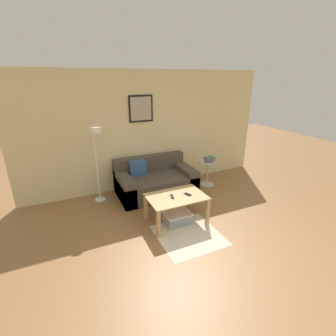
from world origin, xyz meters
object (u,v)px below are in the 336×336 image
at_px(storage_bin, 177,217).
at_px(couch, 155,181).
at_px(floor_lamp, 96,148).
at_px(remote_control, 172,196).
at_px(side_table, 208,171).
at_px(cell_phone, 188,194).
at_px(book_stack, 209,159).
at_px(coffee_table, 176,201).

bearing_deg(storage_bin, couch, 86.12).
distance_m(couch, floor_lamp, 1.47).
relative_size(storage_bin, floor_lamp, 0.30).
xyz_separation_m(couch, remote_control, (-0.17, -1.21, 0.24)).
distance_m(couch, remote_control, 1.25).
distance_m(side_table, remote_control, 1.83).
distance_m(remote_control, cell_phone, 0.28).
bearing_deg(couch, book_stack, -5.18).
bearing_deg(coffee_table, floor_lamp, 132.58).
xyz_separation_m(side_table, cell_phone, (-1.17, -1.14, 0.16)).
xyz_separation_m(floor_lamp, cell_phone, (1.27, -1.20, -0.66)).
height_order(couch, book_stack, couch).
distance_m(coffee_table, floor_lamp, 1.75).
xyz_separation_m(side_table, remote_control, (-1.45, -1.10, 0.17)).
distance_m(coffee_table, cell_phone, 0.23).
relative_size(book_stack, remote_control, 1.64).
bearing_deg(floor_lamp, cell_phone, -43.23).
xyz_separation_m(couch, storage_bin, (-0.08, -1.25, -0.17)).
distance_m(couch, cell_phone, 1.27).
bearing_deg(side_table, coffee_table, -141.15).
distance_m(storage_bin, book_stack, 1.86).
xyz_separation_m(coffee_table, remote_control, (-0.08, 0.00, 0.10)).
height_order(coffee_table, cell_phone, cell_phone).
bearing_deg(side_table, cell_phone, -135.75).
bearing_deg(coffee_table, side_table, 38.85).
bearing_deg(cell_phone, side_table, 26.80).
relative_size(storage_bin, book_stack, 1.91).
bearing_deg(remote_control, coffee_table, 13.44).
distance_m(side_table, cell_phone, 1.64).
bearing_deg(coffee_table, couch, 85.77).
relative_size(floor_lamp, remote_control, 10.56).
relative_size(coffee_table, floor_lamp, 0.62).
bearing_deg(couch, coffee_table, -94.23).
height_order(book_stack, remote_control, book_stack).
bearing_deg(floor_lamp, side_table, -1.40).
height_order(floor_lamp, cell_phone, floor_lamp).
relative_size(side_table, cell_phone, 4.08).
xyz_separation_m(floor_lamp, side_table, (2.44, -0.06, -0.82)).
height_order(couch, storage_bin, couch).
height_order(side_table, book_stack, book_stack).
xyz_separation_m(storage_bin, cell_phone, (0.20, 0.00, 0.40)).
xyz_separation_m(storage_bin, side_table, (1.36, 1.14, 0.24)).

